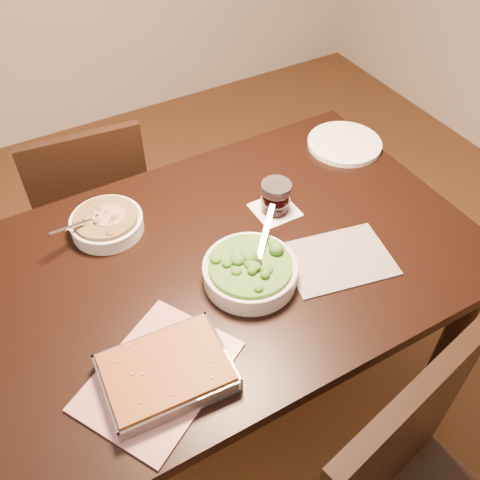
{
  "coord_description": "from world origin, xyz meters",
  "views": [
    {
      "loc": [
        -0.45,
        -0.88,
        1.82
      ],
      "look_at": [
        0.05,
        -0.01,
        0.8
      ],
      "focal_mm": 40.0,
      "sensor_mm": 36.0,
      "label": 1
    }
  ],
  "objects_px": {
    "wine_tumbler": "(276,197)",
    "baking_dish": "(166,373)",
    "broccoli_bowl": "(250,271)",
    "dinner_plate": "(344,144)",
    "chair_far": "(93,205)",
    "table": "(224,280)",
    "stew_bowl": "(107,223)"
  },
  "relations": [
    {
      "from": "broccoli_bowl",
      "to": "dinner_plate",
      "type": "relative_size",
      "value": 0.99
    },
    {
      "from": "stew_bowl",
      "to": "baking_dish",
      "type": "height_order",
      "value": "stew_bowl"
    },
    {
      "from": "baking_dish",
      "to": "chair_far",
      "type": "relative_size",
      "value": 0.34
    },
    {
      "from": "wine_tumbler",
      "to": "broccoli_bowl",
      "type": "bearing_deg",
      "value": -135.65
    },
    {
      "from": "dinner_plate",
      "to": "chair_far",
      "type": "bearing_deg",
      "value": 150.03
    },
    {
      "from": "stew_bowl",
      "to": "broccoli_bowl",
      "type": "xyz_separation_m",
      "value": [
        0.26,
        -0.36,
        0.0
      ]
    },
    {
      "from": "stew_bowl",
      "to": "wine_tumbler",
      "type": "xyz_separation_m",
      "value": [
        0.46,
        -0.16,
        0.03
      ]
    },
    {
      "from": "broccoli_bowl",
      "to": "wine_tumbler",
      "type": "distance_m",
      "value": 0.28
    },
    {
      "from": "stew_bowl",
      "to": "baking_dish",
      "type": "distance_m",
      "value": 0.52
    },
    {
      "from": "broccoli_bowl",
      "to": "chair_far",
      "type": "bearing_deg",
      "value": 104.57
    },
    {
      "from": "table",
      "to": "wine_tumbler",
      "type": "xyz_separation_m",
      "value": [
        0.22,
        0.09,
        0.15
      ]
    },
    {
      "from": "table",
      "to": "chair_far",
      "type": "distance_m",
      "value": 0.75
    },
    {
      "from": "dinner_plate",
      "to": "chair_far",
      "type": "xyz_separation_m",
      "value": [
        -0.79,
        0.45,
        -0.28
      ]
    },
    {
      "from": "table",
      "to": "broccoli_bowl",
      "type": "distance_m",
      "value": 0.17
    },
    {
      "from": "wine_tumbler",
      "to": "dinner_plate",
      "type": "bearing_deg",
      "value": 23.0
    },
    {
      "from": "stew_bowl",
      "to": "dinner_plate",
      "type": "distance_m",
      "value": 0.84
    },
    {
      "from": "dinner_plate",
      "to": "chair_far",
      "type": "height_order",
      "value": "chair_far"
    },
    {
      "from": "table",
      "to": "chair_far",
      "type": "xyz_separation_m",
      "value": [
        -0.19,
        0.71,
        -0.18
      ]
    },
    {
      "from": "table",
      "to": "wine_tumbler",
      "type": "distance_m",
      "value": 0.28
    },
    {
      "from": "broccoli_bowl",
      "to": "table",
      "type": "bearing_deg",
      "value": 102.36
    },
    {
      "from": "table",
      "to": "wine_tumbler",
      "type": "bearing_deg",
      "value": 22.2
    },
    {
      "from": "baking_dish",
      "to": "wine_tumbler",
      "type": "height_order",
      "value": "wine_tumbler"
    },
    {
      "from": "baking_dish",
      "to": "dinner_plate",
      "type": "xyz_separation_m",
      "value": [
        0.88,
        0.51,
        -0.02
      ]
    },
    {
      "from": "broccoli_bowl",
      "to": "chair_far",
      "type": "xyz_separation_m",
      "value": [
        -0.21,
        0.81,
        -0.31
      ]
    },
    {
      "from": "broccoli_bowl",
      "to": "wine_tumbler",
      "type": "height_order",
      "value": "wine_tumbler"
    },
    {
      "from": "baking_dish",
      "to": "stew_bowl",
      "type": "bearing_deg",
      "value": 88.51
    },
    {
      "from": "baking_dish",
      "to": "dinner_plate",
      "type": "bearing_deg",
      "value": 33.95
    },
    {
      "from": "stew_bowl",
      "to": "chair_far",
      "type": "xyz_separation_m",
      "value": [
        0.05,
        0.45,
        -0.3
      ]
    },
    {
      "from": "stew_bowl",
      "to": "dinner_plate",
      "type": "height_order",
      "value": "stew_bowl"
    },
    {
      "from": "wine_tumbler",
      "to": "baking_dish",
      "type": "bearing_deg",
      "value": -144.98
    },
    {
      "from": "broccoli_bowl",
      "to": "baking_dish",
      "type": "height_order",
      "value": "broccoli_bowl"
    },
    {
      "from": "baking_dish",
      "to": "chair_far",
      "type": "bearing_deg",
      "value": 88.05
    }
  ]
}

